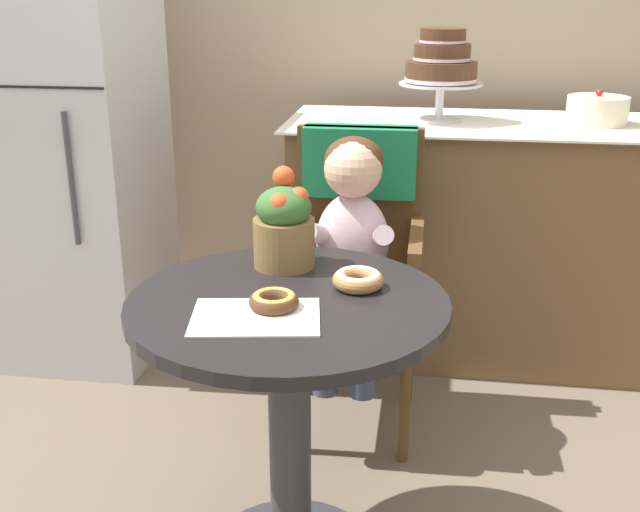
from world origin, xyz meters
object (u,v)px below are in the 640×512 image
wicker_chair (356,231)px  seated_child (351,235)px  flower_vase (283,224)px  cafe_table (289,383)px  donut_mid (358,279)px  round_layer_cake (597,110)px  donut_front (274,300)px  tiered_cake_stand (441,65)px  refrigerator (62,135)px

wicker_chair → seated_child: bearing=-87.0°
wicker_chair → flower_vase: (-0.13, -0.55, 0.19)m
cafe_table → wicker_chair: bearing=84.2°
donut_mid → round_layer_cake: round_layer_cake is taller
cafe_table → seated_child: size_ratio=0.99×
cafe_table → wicker_chair: size_ratio=0.75×
seated_child → donut_mid: seated_child is taller
round_layer_cake → wicker_chair: bearing=-144.8°
donut_front → flower_vase: bearing=96.2°
cafe_table → tiered_cake_stand: bearing=76.2°
seated_child → donut_mid: bearing=-82.2°
donut_mid → refrigerator: refrigerator is taller
wicker_chair → refrigerator: size_ratio=0.56×
wicker_chair → seated_child: seated_child is taller
seated_child → flower_vase: (-0.13, -0.39, 0.15)m
donut_front → refrigerator: (-1.03, 1.16, 0.11)m
wicker_chair → cafe_table: bearing=-92.8°
donut_mid → seated_child: bearing=97.8°
seated_child → refrigerator: bearing=156.1°
cafe_table → seated_child: (0.08, 0.60, 0.17)m
seated_child → tiered_cake_stand: tiered_cake_stand is taller
seated_child → donut_mid: 0.52m
tiered_cake_stand → round_layer_cake: (0.56, 0.02, -0.15)m
flower_vase → tiered_cake_stand: tiered_cake_stand is taller
flower_vase → refrigerator: 1.34m
flower_vase → tiered_cake_stand: size_ratio=0.74×
seated_child → flower_vase: bearing=-107.6°
cafe_table → flower_vase: flower_vase is taller
wicker_chair → seated_child: (0.00, -0.16, 0.04)m
seated_child → round_layer_cake: round_layer_cake is taller
cafe_table → seated_child: bearing=82.7°
flower_vase → round_layer_cake: (0.92, 1.11, 0.12)m
wicker_chair → donut_mid: bearing=-81.0°
tiered_cake_stand → refrigerator: (-1.37, -0.20, -0.25)m
cafe_table → donut_mid: (0.15, 0.09, 0.23)m
wicker_chair → donut_mid: 0.68m
donut_mid → tiered_cake_stand: 1.28m
tiered_cake_stand → refrigerator: bearing=-171.7°
donut_mid → round_layer_cake: 1.45m
round_layer_cake → refrigerator: bearing=-173.5°
donut_front → seated_child: bearing=81.7°
tiered_cake_stand → donut_mid: bearing=-98.1°
round_layer_cake → tiered_cake_stand: bearing=-178.1°
donut_front → cafe_table: bearing=72.2°
seated_child → donut_front: bearing=-98.3°
donut_mid → round_layer_cake: size_ratio=0.55×
wicker_chair → flower_vase: size_ratio=3.93×
seated_child → tiered_cake_stand: (0.24, 0.70, 0.42)m
tiered_cake_stand → seated_child: bearing=-109.1°
wicker_chair → seated_child: 0.16m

